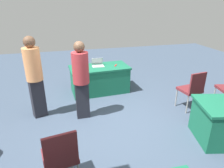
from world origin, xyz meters
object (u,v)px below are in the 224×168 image
object	(u,v)px
person_attendee_browsing	(81,77)
yarn_ball	(85,66)
chair_by_pillar	(192,88)
person_attendee_standing	(34,74)
table_foreground	(100,79)
scissors_red	(116,65)
laptop_silver	(98,65)
chair_aisle	(60,155)

from	to	relation	value
person_attendee_browsing	yarn_ball	size ratio (longest dim) A/B	14.99
chair_by_pillar	yarn_ball	xyz separation A→B (m)	(2.25, -1.57, 0.24)
person_attendee_standing	person_attendee_browsing	distance (m)	0.98
person_attendee_browsing	table_foreground	bearing A→B (deg)	62.99
table_foreground	yarn_ball	world-z (taller)	yarn_ball
table_foreground	person_attendee_standing	distance (m)	1.94
table_foreground	scissors_red	world-z (taller)	scissors_red
person_attendee_browsing	scissors_red	bearing A→B (deg)	48.48
yarn_ball	table_foreground	bearing A→B (deg)	179.81
laptop_silver	yarn_ball	xyz separation A→B (m)	(0.37, 0.07, 0.02)
chair_aisle	chair_by_pillar	world-z (taller)	chair_by_pillar
person_attendee_browsing	yarn_ball	xyz separation A→B (m)	(-0.24, -1.25, -0.15)
chair_aisle	person_attendee_standing	xyz separation A→B (m)	(0.44, -2.06, 0.45)
scissors_red	laptop_silver	bearing A→B (deg)	-69.58
yarn_ball	scissors_red	xyz separation A→B (m)	(-0.86, 0.00, -0.05)
chair_by_pillar	yarn_ball	world-z (taller)	chair_by_pillar
yarn_ball	scissors_red	world-z (taller)	yarn_ball
chair_aisle	laptop_silver	distance (m)	3.28
table_foreground	scissors_red	size ratio (longest dim) A/B	9.15
person_attendee_browsing	chair_aisle	bearing A→B (deg)	-105.73
chair_aisle	chair_by_pillar	size ratio (longest dim) A/B	0.99
chair_aisle	person_attendee_standing	distance (m)	2.16
person_attendee_browsing	laptop_silver	world-z (taller)	person_attendee_browsing
table_foreground	chair_aisle	xyz separation A→B (m)	(1.13, 3.01, 0.18)
chair_aisle	person_attendee_standing	world-z (taller)	person_attendee_standing
chair_aisle	person_attendee_browsing	xyz separation A→B (m)	(-0.49, -1.76, 0.40)
chair_by_pillar	scissors_red	xyz separation A→B (m)	(1.39, -1.56, 0.19)
laptop_silver	scissors_red	xyz separation A→B (m)	(-0.49, 0.08, -0.04)
table_foreground	laptop_silver	world-z (taller)	laptop_silver
table_foreground	chair_by_pillar	world-z (taller)	chair_by_pillar
scissors_red	yarn_ball	bearing A→B (deg)	-60.99
person_attendee_standing	laptop_silver	distance (m)	1.86
chair_aisle	laptop_silver	size ratio (longest dim) A/B	2.95
table_foreground	chair_by_pillar	size ratio (longest dim) A/B	1.71
table_foreground	laptop_silver	distance (m)	0.41
table_foreground	yarn_ball	size ratio (longest dim) A/B	14.61
chair_by_pillar	person_attendee_standing	distance (m)	3.51
yarn_ball	scissors_red	distance (m)	0.86
chair_by_pillar	laptop_silver	xyz separation A→B (m)	(1.89, -1.64, 0.22)
person_attendee_browsing	scissors_red	distance (m)	1.67
chair_by_pillar	laptop_silver	bearing A→B (deg)	130.90
person_attendee_standing	yarn_ball	world-z (taller)	person_attendee_standing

